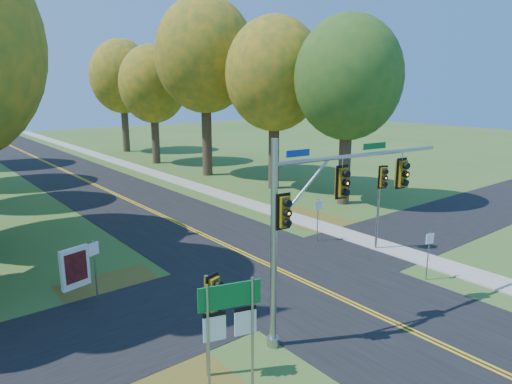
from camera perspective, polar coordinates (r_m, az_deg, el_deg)
ground at (r=19.11m, az=7.89°, el=-11.87°), size 160.00×160.00×0.00m
road_main at (r=19.11m, az=7.89°, el=-11.84°), size 8.00×160.00×0.02m
road_cross at (r=20.41m, az=3.77°, el=-10.08°), size 60.00×6.00×0.02m
centerline_left at (r=19.04m, az=7.68°, el=-11.89°), size 0.10×160.00×0.01m
centerline_right at (r=19.17m, az=8.10°, el=-11.72°), size 0.10×160.00×0.01m
sidewalk_east at (r=23.69m, az=18.40°, el=-7.35°), size 1.60×160.00×0.06m
leaf_patch_w_near at (r=18.78m, az=-15.86°, el=-12.72°), size 4.00×6.00×0.00m
leaf_patch_e at (r=27.61m, az=8.64°, el=-3.98°), size 3.50×8.00×0.00m
tree_e_a at (r=31.84m, az=11.44°, el=13.71°), size 7.20×7.20×12.73m
tree_e_b at (r=36.22m, az=2.32°, el=14.42°), size 7.60×7.60×13.33m
tree_e_c at (r=42.17m, az=-6.38°, el=16.55°), size 8.80×8.80×15.79m
tree_e_d at (r=49.80m, az=-12.74°, el=12.97°), size 7.00×7.00×12.32m
tree_e_e at (r=60.06m, az=-16.35°, el=13.64°), size 7.80×7.80×13.74m
traffic_mast at (r=14.55m, az=8.17°, el=-2.17°), size 7.21×1.12×6.57m
east_signal_pole at (r=22.98m, az=15.44°, el=0.66°), size 0.48×0.58×4.32m
ped_signal_pole at (r=12.73m, az=-5.50°, el=-13.53°), size 0.48×0.57×3.13m
route_sign_cluster at (r=11.66m, az=-3.24°, el=-15.57°), size 1.55×0.52×3.45m
info_kiosk at (r=20.08m, az=-21.69°, el=-8.82°), size 1.24×0.47×1.71m
reg_sign_e_north at (r=24.13m, az=7.76°, el=-2.55°), size 0.44×0.13×2.31m
reg_sign_e_south at (r=20.51m, az=20.81°, el=-6.48°), size 0.40×0.13×2.13m
reg_sign_w at (r=18.42m, az=-19.54°, el=-7.96°), size 0.44×0.21×2.41m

